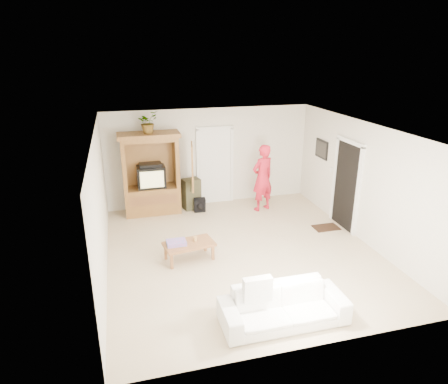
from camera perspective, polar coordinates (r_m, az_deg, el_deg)
The scene contains 19 objects.
floor at distance 8.55m, azimuth 2.57°, elevation -8.47°, with size 6.00×6.00×0.00m, color tan.
ceiling at distance 7.66m, azimuth 2.87°, elevation 8.91°, with size 6.00×6.00×0.00m, color white.
wall_back at distance 10.78m, azimuth -2.12°, elevation 5.05°, with size 5.50×5.50×0.00m, color silver.
wall_front at distance 5.50m, azimuth 12.34°, elevation -10.68°, with size 5.50×5.50×0.00m, color silver.
wall_left at distance 7.68m, azimuth -17.26°, elevation -2.06°, with size 6.00×6.00×0.00m, color silver.
wall_right at distance 9.19m, azimuth 19.29°, elevation 1.29°, with size 6.00×6.00×0.00m, color silver.
armoire at distance 10.34m, azimuth -10.21°, elevation 1.83°, with size 1.82×1.14×2.10m.
door_back at distance 10.86m, azimuth -1.29°, elevation 3.63°, with size 0.85×0.05×2.04m, color white.
doorway_right at distance 9.73m, azimuth 17.06°, elevation 0.81°, with size 0.05×0.90×2.04m, color black.
framed_picture at distance 10.65m, azimuth 13.78°, elevation 5.98°, with size 0.03×0.60×0.48m, color black.
doormat at distance 9.89m, azimuth 14.37°, elevation -4.93°, with size 0.60×0.40×0.02m, color #382316.
plant at distance 9.96m, azimuth -10.85°, elevation 9.78°, with size 0.48×0.42×0.54m, color #4C7238.
man at distance 10.41m, azimuth 5.53°, elevation 2.03°, with size 0.64×0.42×1.76m, color red.
sofa at distance 6.49m, azimuth 8.49°, elevation -15.83°, with size 1.96×0.77×0.57m, color white.
coffee_table at distance 8.12m, azimuth -5.02°, elevation -7.56°, with size 1.07×0.70×0.37m.
towel at distance 8.05m, azimuth -6.83°, elevation -7.19°, with size 0.38×0.28×0.08m, color #CE4499.
candle at distance 8.14m, azimuth -4.15°, elevation -6.70°, with size 0.08×0.08×0.10m, color tan.
backpack_black at distance 10.45m, azimuth -3.50°, elevation -1.90°, with size 0.30×0.17×0.37m, color black, non-canonical shape.
backpack_olive at distance 10.61m, azimuth -4.67°, elevation -0.27°, with size 0.44×0.32×0.83m, color #47442B, non-canonical shape.
Camera 1 is at (-2.31, -7.16, 4.05)m, focal length 32.00 mm.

